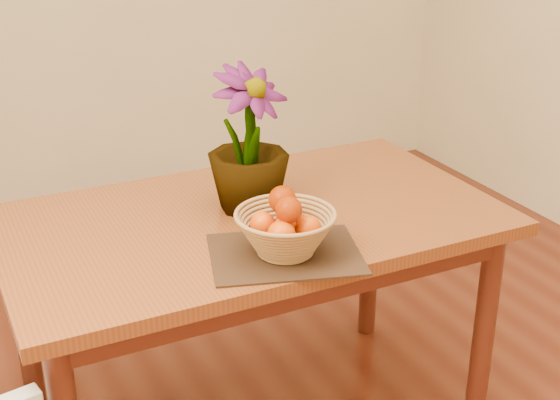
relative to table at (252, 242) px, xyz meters
name	(u,v)px	position (x,y,z in m)	size (l,w,h in m)	color
table	(252,242)	(0.00, 0.00, 0.00)	(1.40, 0.80, 0.75)	brown
placemat	(285,254)	(-0.02, -0.26, 0.09)	(0.38, 0.28, 0.01)	#321E12
wicker_basket	(285,235)	(-0.02, -0.26, 0.15)	(0.26, 0.26, 0.11)	#A58044
orange_pile	(285,215)	(-0.02, -0.26, 0.20)	(0.16, 0.16, 0.13)	#D54703
potted_plant	(248,140)	(0.01, 0.05, 0.29)	(0.23, 0.23, 0.41)	#1A4413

